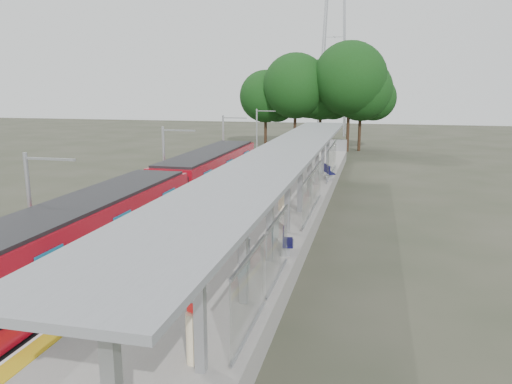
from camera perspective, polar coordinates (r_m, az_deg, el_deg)
trackbed at (r=31.00m, az=-6.45°, el=-2.26°), size 3.00×70.00×0.24m
platform at (r=29.71m, az=1.73°, el=-2.05°), size 6.00×50.00×1.00m
tactile_strip at (r=30.20m, az=-3.01°, el=-0.84°), size 0.60×50.00×0.02m
end_fence at (r=53.85m, az=7.14°, el=5.38°), size 6.00×0.10×1.20m
train at (r=26.02m, az=-10.27°, el=-0.76°), size 2.74×27.60×3.62m
canopy at (r=25.03m, az=3.63°, el=3.91°), size 3.27×38.00×3.66m
pylon at (r=82.30m, az=9.03°, el=19.73°), size 8.00×4.00×38.00m
tree_cluster at (r=61.96m, az=7.74°, el=11.85°), size 18.83×10.09×12.97m
catenary_masts at (r=30.15m, az=-10.29°, el=2.64°), size 2.08×48.16×5.40m
bench_mid at (r=20.64m, az=3.43°, el=-5.56°), size 0.64×1.42×0.94m
bench_far at (r=37.21m, az=8.29°, el=2.34°), size 1.00×1.60×1.05m
info_pillar_near at (r=12.81m, az=-7.20°, el=-16.19°), size 0.35×0.35×1.57m
info_pillar_far at (r=27.42m, az=3.05°, el=-0.33°), size 0.45×0.45×1.99m
litter_bin at (r=19.37m, az=-1.39°, el=-6.70°), size 0.49×0.49×1.00m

